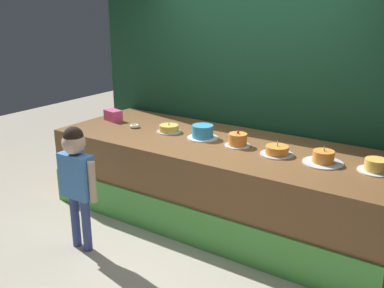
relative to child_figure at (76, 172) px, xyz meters
name	(u,v)px	position (x,y,z in m)	size (l,w,h in m)	color
ground_plane	(184,242)	(0.75, 0.61, -0.77)	(12.00, 12.00, 0.00)	#BCB29E
stage_platform	(218,181)	(0.75, 1.24, -0.34)	(3.56, 1.30, 0.85)	brown
curtain_backdrop	(253,86)	(0.75, 1.99, 0.55)	(4.27, 0.08, 2.64)	#19472D
child_figure	(76,172)	(0.00, 0.00, 0.00)	(0.46, 0.21, 1.19)	#3F4C8C
pink_box	(113,115)	(-0.76, 1.29, 0.15)	(0.21, 0.14, 0.13)	#F24E91
donut	(135,126)	(-0.33, 1.18, 0.10)	(0.12, 0.12, 0.04)	beige
cake_far_left	(169,129)	(0.10, 1.26, 0.12)	(0.27, 0.27, 0.14)	silver
cake_left	(203,132)	(0.53, 1.27, 0.15)	(0.33, 0.33, 0.14)	white
cake_center_left	(238,140)	(0.97, 1.24, 0.14)	(0.26, 0.26, 0.16)	silver
cake_center_right	(277,151)	(1.40, 1.21, 0.12)	(0.31, 0.31, 0.15)	silver
cake_right	(323,158)	(1.83, 1.22, 0.13)	(0.36, 0.36, 0.17)	silver
cake_far_right	(376,166)	(2.27, 1.27, 0.13)	(0.30, 0.30, 0.11)	silver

